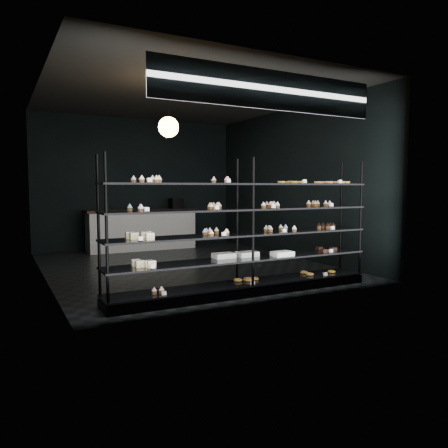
# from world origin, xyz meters

# --- Properties ---
(room) EXTENTS (5.01, 6.01, 3.20)m
(room) POSITION_xyz_m (0.00, 0.00, 1.60)
(room) COLOR black
(room) RESTS_ON ground
(display_shelf) EXTENTS (4.00, 0.50, 1.91)m
(display_shelf) POSITION_xyz_m (-0.12, -2.45, 0.63)
(display_shelf) COLOR black
(display_shelf) RESTS_ON room
(signage) EXTENTS (3.30, 0.05, 0.50)m
(signage) POSITION_xyz_m (0.00, -2.93, 2.75)
(signage) COLOR #0B1538
(signage) RESTS_ON room
(pendant_lamp) EXTENTS (0.32, 0.32, 0.89)m
(pendant_lamp) POSITION_xyz_m (-0.72, -1.14, 2.45)
(pendant_lamp) COLOR black
(pendant_lamp) RESTS_ON room
(service_counter) EXTENTS (2.66, 0.65, 1.23)m
(service_counter) POSITION_xyz_m (-0.06, 2.50, 0.50)
(service_counter) COLOR beige
(service_counter) RESTS_ON room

